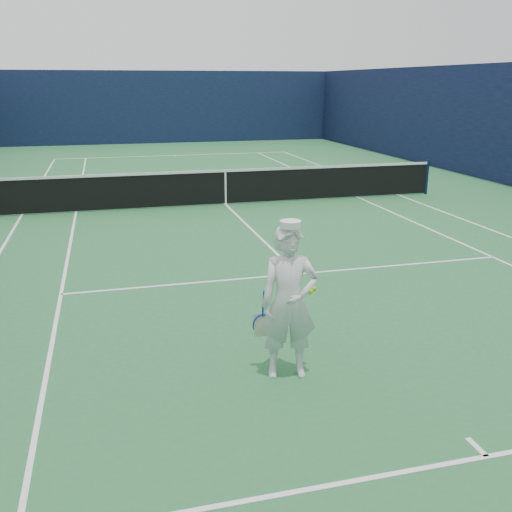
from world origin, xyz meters
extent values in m
plane|color=#276638|center=(0.00, 0.00, 0.00)|extent=(80.00, 80.00, 0.00)
cube|color=white|center=(0.00, 11.88, 0.00)|extent=(11.03, 0.06, 0.01)
cube|color=white|center=(0.00, -11.88, 0.00)|extent=(11.03, 0.06, 0.01)
cube|color=white|center=(-5.49, 0.00, 0.00)|extent=(0.06, 23.83, 0.01)
cube|color=white|center=(5.49, 0.00, 0.00)|extent=(0.06, 23.83, 0.01)
cube|color=white|center=(-4.12, 0.00, 0.00)|extent=(0.06, 23.77, 0.01)
cube|color=white|center=(4.12, 0.00, 0.00)|extent=(0.06, 23.77, 0.01)
cube|color=white|center=(0.00, 6.40, 0.00)|extent=(8.23, 0.06, 0.01)
cube|color=white|center=(0.00, -6.40, 0.00)|extent=(8.23, 0.06, 0.01)
cube|color=white|center=(0.00, 0.00, 0.00)|extent=(0.06, 12.80, 0.01)
cube|color=white|center=(0.00, 11.73, 0.00)|extent=(0.06, 0.30, 0.01)
cube|color=white|center=(0.00, -11.73, 0.00)|extent=(0.06, 0.30, 0.01)
cube|color=#0E1836|center=(0.00, 18.00, 2.00)|extent=(20.12, 0.12, 4.00)
cylinder|color=#141E4C|center=(6.40, 0.00, 0.54)|extent=(0.09, 0.09, 1.07)
cube|color=black|center=(0.00, 0.00, 0.50)|extent=(12.79, 0.02, 0.92)
cube|color=white|center=(0.00, 0.00, 0.97)|extent=(12.79, 0.04, 0.07)
cube|color=white|center=(0.00, 0.00, 0.47)|extent=(0.05, 0.03, 0.94)
imported|color=white|center=(-1.31, -9.90, 0.91)|extent=(0.73, 0.55, 1.83)
cylinder|color=white|center=(-1.31, -9.90, 1.85)|extent=(0.24, 0.24, 0.08)
cube|color=white|center=(-1.29, -9.77, 1.82)|extent=(0.19, 0.13, 0.02)
cylinder|color=navy|center=(-1.57, -9.77, 0.95)|extent=(0.05, 0.09, 0.22)
cube|color=#1F31A9|center=(-1.57, -9.71, 0.77)|extent=(0.03, 0.02, 0.14)
torus|color=#1F31A9|center=(-1.55, -9.65, 0.56)|extent=(0.31, 0.15, 0.29)
cube|color=beige|center=(-1.55, -9.65, 0.56)|extent=(0.22, 0.04, 0.30)
sphere|color=#BADE19|center=(-1.04, -9.84, 1.01)|extent=(0.07, 0.07, 0.07)
sphere|color=#BADE19|center=(-0.99, -9.83, 1.04)|extent=(0.07, 0.07, 0.07)
camera|label=1|loc=(-3.24, -15.73, 3.35)|focal=40.00mm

